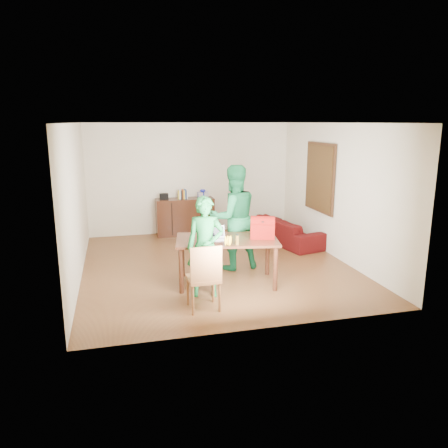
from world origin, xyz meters
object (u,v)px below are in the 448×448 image
object	(u,v)px
bottle	(237,239)
laptop	(216,237)
sofa	(287,231)
table	(227,244)
person_near	(205,247)
person_far	(233,217)
red_bag	(263,230)
chair	(204,290)

from	to	relation	value
bottle	laptop	bearing A→B (deg)	125.73
bottle	sofa	size ratio (longest dim) A/B	0.09
table	person_near	xyz separation A→B (m)	(-0.46, -0.44, 0.11)
table	person_far	world-z (taller)	person_far
red_bag	bottle	bearing A→B (deg)	-133.14
chair	sofa	xyz separation A→B (m)	(2.59, 3.11, -0.01)
person_near	red_bag	size ratio (longest dim) A/B	3.98
person_near	person_far	size ratio (longest dim) A/B	0.82
laptop	bottle	xyz separation A→B (m)	(0.26, -0.36, 0.04)
chair	laptop	size ratio (longest dim) A/B	3.13
person_near	table	bearing A→B (deg)	57.38
table	red_bag	xyz separation A→B (m)	(0.60, -0.10, 0.25)
person_far	sofa	size ratio (longest dim) A/B	1.01
table	person_near	bearing A→B (deg)	-126.38
table	bottle	distance (m)	0.43
bottle	sofa	xyz separation A→B (m)	(1.92, 2.55, -0.60)
chair	person_near	size ratio (longest dim) A/B	0.63
person_near	laptop	distance (m)	0.50
chair	bottle	size ratio (longest dim) A/B	5.93
person_near	laptop	world-z (taller)	person_near
chair	person_near	world-z (taller)	person_near
table	person_far	bearing A→B (deg)	77.30
chair	sofa	size ratio (longest dim) A/B	0.52
person_near	sofa	bearing A→B (deg)	60.64
person_far	laptop	xyz separation A→B (m)	(-0.51, -0.80, -0.14)
chair	person_far	size ratio (longest dim) A/B	0.52
bottle	person_far	bearing A→B (deg)	77.68
table	red_bag	size ratio (longest dim) A/B	4.55
table	bottle	size ratio (longest dim) A/B	10.74
person_far	sofa	world-z (taller)	person_far
laptop	bottle	size ratio (longest dim) A/B	1.89
table	laptop	size ratio (longest dim) A/B	5.67
chair	person_far	bearing A→B (deg)	60.26
table	chair	distance (m)	1.19
person_near	sofa	world-z (taller)	person_near
red_bag	chair	bearing A→B (deg)	-126.01
sofa	bottle	bearing A→B (deg)	129.60
red_bag	sofa	world-z (taller)	red_bag
person_near	person_far	xyz separation A→B (m)	(0.79, 1.21, 0.18)
chair	person_near	xyz separation A→B (m)	(0.14, 0.51, 0.51)
laptop	sofa	bearing A→B (deg)	52.56
laptop	sofa	distance (m)	3.13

